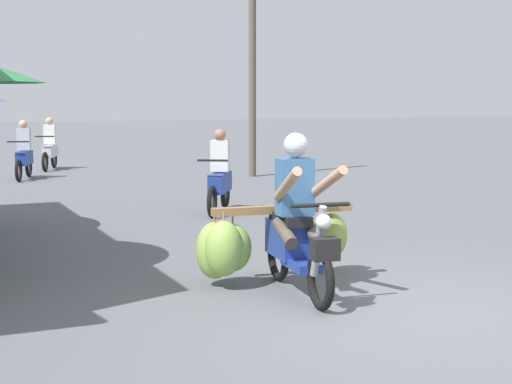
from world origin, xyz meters
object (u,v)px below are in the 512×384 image
at_px(motorbike_main_loaded, 272,236).
at_px(utility_pole, 252,58).
at_px(motorbike_distant_ahead_right, 220,179).
at_px(motorbike_distant_far_ahead, 50,148).
at_px(motorbike_distant_ahead_left, 24,155).

distance_m(motorbike_main_loaded, utility_pole, 11.56).
relative_size(motorbike_main_loaded, motorbike_distant_ahead_right, 1.29).
bearing_deg(motorbike_distant_far_ahead, motorbike_main_loaded, -90.70).
bearing_deg(motorbike_distant_ahead_right, motorbike_distant_far_ahead, 97.89).
distance_m(motorbike_distant_ahead_right, motorbike_distant_far_ahead, 9.31).
bearing_deg(motorbike_main_loaded, utility_pole, 67.18).
height_order(motorbike_main_loaded, motorbike_distant_ahead_right, motorbike_main_loaded).
bearing_deg(motorbike_distant_far_ahead, utility_pole, -42.94).
relative_size(motorbike_distant_ahead_right, motorbike_distant_far_ahead, 0.91).
relative_size(motorbike_main_loaded, motorbike_distant_far_ahead, 1.18).
bearing_deg(motorbike_distant_ahead_left, utility_pole, -17.57).
relative_size(motorbike_distant_ahead_left, motorbike_distant_ahead_right, 1.11).
height_order(motorbike_distant_ahead_left, motorbike_distant_far_ahead, same).
xyz_separation_m(motorbike_distant_ahead_right, utility_pole, (2.94, 5.30, 2.31)).
bearing_deg(utility_pole, motorbike_distant_far_ahead, 137.06).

